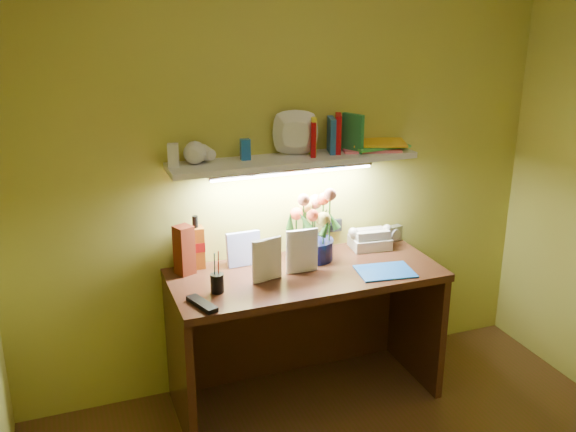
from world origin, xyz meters
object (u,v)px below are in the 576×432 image
object	(u,v)px
desk_clock	(394,233)
whisky_bottle	(196,242)
desk	(305,336)
flower_bouquet	(314,225)
telephone	(370,237)

from	to	relation	value
desk_clock	whisky_bottle	size ratio (longest dim) A/B	0.31
whisky_bottle	desk	bearing A→B (deg)	-26.13
flower_bouquet	telephone	distance (m)	0.38
flower_bouquet	whisky_bottle	size ratio (longest dim) A/B	1.35
desk	flower_bouquet	bearing A→B (deg)	55.99
telephone	desk_clock	size ratio (longest dim) A/B	2.39
desk	flower_bouquet	xyz separation A→B (m)	(0.10, 0.15, 0.57)
desk	flower_bouquet	size ratio (longest dim) A/B	3.66
desk_clock	desk	bearing A→B (deg)	-171.65
desk	desk_clock	world-z (taller)	desk_clock
flower_bouquet	desk_clock	xyz separation A→B (m)	(0.54, 0.08, -0.15)
desk	whisky_bottle	bearing A→B (deg)	153.87
flower_bouquet	telephone	size ratio (longest dim) A/B	1.80
flower_bouquet	telephone	xyz separation A→B (m)	(0.36, 0.03, -0.13)
desk	whisky_bottle	distance (m)	0.77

